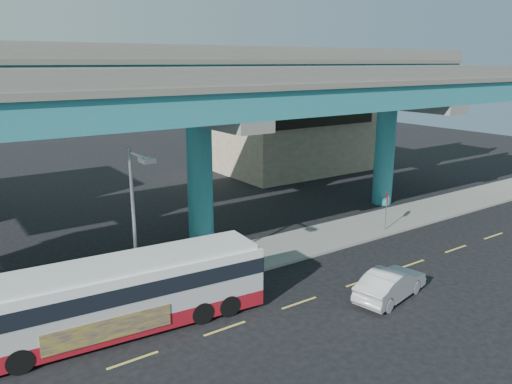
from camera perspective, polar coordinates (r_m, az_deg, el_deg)
ground at (r=23.80m, az=4.50°, el=-12.25°), size 120.00×120.00×0.00m
sidewalk at (r=27.84m, az=-2.72°, el=-7.91°), size 70.00×4.00×0.15m
lane_markings at (r=23.59m, az=4.97°, el=-12.50°), size 58.00×0.12×0.01m
viaduct at (r=28.88m, az=-6.82°, el=11.36°), size 52.00×12.40×11.70m
building_beige at (r=50.93m, az=4.01°, el=6.46°), size 14.00×10.23×7.00m
transit_bus at (r=21.39m, az=-14.82°, el=-11.04°), size 11.98×3.52×3.03m
sedan at (r=24.48m, az=15.13°, el=-10.09°), size 3.28×4.98×1.44m
street_lamp at (r=22.01m, az=-13.41°, el=-1.50°), size 0.50×2.34×7.06m
stop_sign at (r=33.13m, az=14.73°, el=-1.26°), size 0.53×0.57×2.49m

